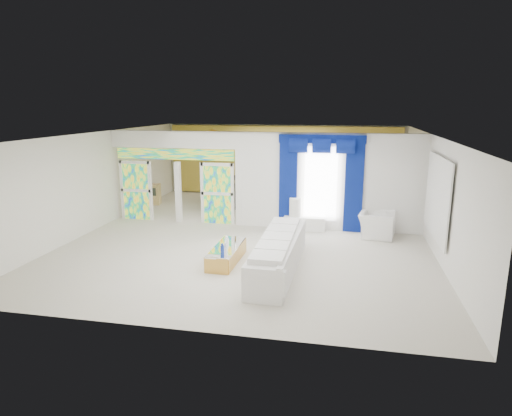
% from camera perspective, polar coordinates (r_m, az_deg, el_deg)
% --- Properties ---
extents(floor, '(12.00, 12.00, 0.00)m').
position_cam_1_polar(floor, '(13.48, -0.24, -3.36)').
color(floor, '#B7AF9E').
rests_on(floor, ground).
extents(dividing_wall, '(5.70, 0.18, 3.00)m').
position_cam_1_polar(dividing_wall, '(13.86, 9.35, 3.30)').
color(dividing_wall, white).
rests_on(dividing_wall, ground).
extents(dividing_header, '(4.30, 0.18, 0.55)m').
position_cam_1_polar(dividing_header, '(14.75, -10.48, 8.64)').
color(dividing_header, white).
rests_on(dividing_header, dividing_wall).
extents(stained_panel_left, '(0.95, 0.04, 2.00)m').
position_cam_1_polar(stained_panel_left, '(15.55, -15.10, 2.21)').
color(stained_panel_left, '#994C3F').
rests_on(stained_panel_left, ground).
extents(stained_panel_right, '(0.95, 0.04, 2.00)m').
position_cam_1_polar(stained_panel_right, '(14.52, -4.97, 1.86)').
color(stained_panel_right, '#994C3F').
rests_on(stained_panel_right, ground).
extents(stained_transom, '(4.00, 0.05, 0.35)m').
position_cam_1_polar(stained_transom, '(14.79, -10.41, 6.81)').
color(stained_transom, '#994C3F').
rests_on(stained_transom, dividing_header).
extents(window_pane, '(1.00, 0.02, 2.30)m').
position_cam_1_polar(window_pane, '(13.78, 8.29, 3.07)').
color(window_pane, white).
rests_on(window_pane, dividing_wall).
extents(blue_drape_left, '(0.55, 0.10, 2.80)m').
position_cam_1_polar(blue_drape_left, '(13.85, 4.14, 3.01)').
color(blue_drape_left, '#04134B').
rests_on(blue_drape_left, ground).
extents(blue_drape_right, '(0.55, 0.10, 2.80)m').
position_cam_1_polar(blue_drape_right, '(13.74, 12.44, 2.66)').
color(blue_drape_right, '#04134B').
rests_on(blue_drape_right, ground).
extents(blue_pelmet, '(2.60, 0.12, 0.25)m').
position_cam_1_polar(blue_pelmet, '(13.58, 8.47, 8.75)').
color(blue_pelmet, '#04134B').
rests_on(blue_pelmet, dividing_wall).
extents(wall_mirror, '(0.04, 2.70, 1.90)m').
position_cam_1_polar(wall_mirror, '(12.10, 22.28, 1.30)').
color(wall_mirror, white).
rests_on(wall_mirror, ground).
extents(gold_curtains, '(9.70, 0.12, 2.90)m').
position_cam_1_polar(gold_curtains, '(18.88, 3.39, 6.05)').
color(gold_curtains, gold).
rests_on(gold_curtains, ground).
extents(white_sofa, '(0.91, 3.86, 0.73)m').
position_cam_1_polar(white_sofa, '(10.53, 2.92, -6.08)').
color(white_sofa, silver).
rests_on(white_sofa, ground).
extents(coffee_table, '(0.62, 1.75, 0.39)m').
position_cam_1_polar(coffee_table, '(11.13, -3.79, -5.96)').
color(coffee_table, '#BC8B3A').
rests_on(coffee_table, ground).
extents(console_table, '(1.27, 0.42, 0.42)m').
position_cam_1_polar(console_table, '(13.95, 6.23, -1.97)').
color(console_table, white).
rests_on(console_table, ground).
extents(table_lamp, '(0.36, 0.36, 0.58)m').
position_cam_1_polar(table_lamp, '(13.86, 5.05, 0.09)').
color(table_lamp, silver).
rests_on(table_lamp, console_table).
extents(armchair, '(1.16, 1.27, 0.73)m').
position_cam_1_polar(armchair, '(13.64, 15.23, -2.03)').
color(armchair, silver).
rests_on(armchair, ground).
extents(grand_piano, '(2.07, 2.35, 0.99)m').
position_cam_1_polar(grand_piano, '(17.40, -3.28, 2.09)').
color(grand_piano, black).
rests_on(grand_piano, ground).
extents(piano_bench, '(0.90, 0.59, 0.28)m').
position_cam_1_polar(piano_bench, '(15.97, -4.71, -0.25)').
color(piano_bench, black).
rests_on(piano_bench, ground).
extents(tv_console, '(0.64, 0.60, 0.80)m').
position_cam_1_polar(tv_console, '(17.86, -13.08, 1.73)').
color(tv_console, tan).
rests_on(tv_console, ground).
extents(chandelier, '(0.60, 0.60, 0.60)m').
position_cam_1_polar(chandelier, '(16.83, -5.66, 9.07)').
color(chandelier, gold).
rests_on(chandelier, ceiling).
extents(decanters, '(0.24, 0.91, 0.20)m').
position_cam_1_polar(decanters, '(10.86, -4.02, -4.92)').
color(decanters, white).
rests_on(decanters, coffee_table).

